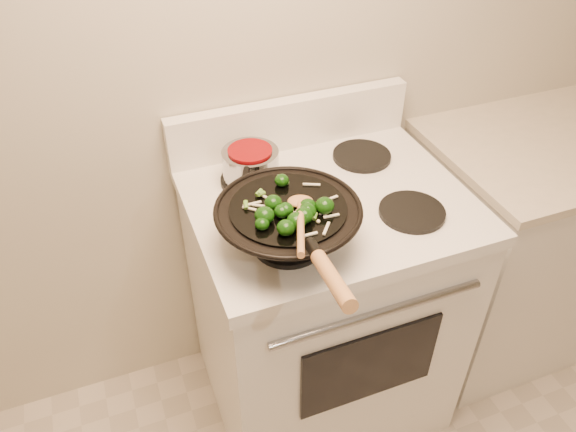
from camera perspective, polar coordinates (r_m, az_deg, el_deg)
name	(u,v)px	position (r m, az deg, el deg)	size (l,w,h in m)	color
stove	(322,305)	(1.89, 3.48, -8.97)	(0.78, 0.67, 1.08)	white
counter_unit	(520,243)	(2.31, 22.53, -2.58)	(0.78, 0.62, 0.91)	white
wok	(289,224)	(1.37, 0.06, -0.79)	(0.36, 0.60, 0.22)	black
stirfry	(291,211)	(1.31, 0.33, 0.50)	(0.24, 0.24, 0.04)	#0E3408
wooden_spoon	(301,215)	(1.28, 1.29, 0.11)	(0.14, 0.28, 0.08)	#B57B47
saucepan	(251,164)	(1.61, -3.83, 5.25)	(0.16, 0.25, 0.10)	gray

